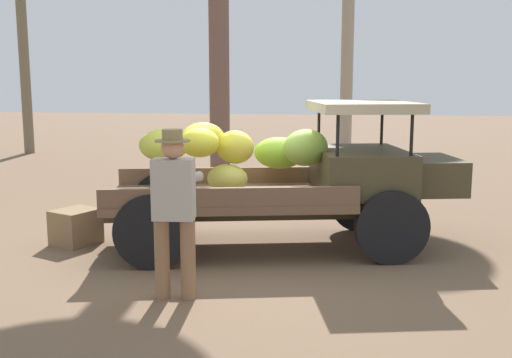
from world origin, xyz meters
TOP-DOWN VIEW (x-y plane):
  - ground_plane at (0.00, 0.00)m, footprint 60.00×60.00m
  - truck at (0.56, 0.34)m, footprint 4.64×2.47m
  - farmer at (-0.52, -1.72)m, footprint 0.53×0.47m
  - wooden_crate at (-2.37, 0.07)m, footprint 0.66×0.69m

SIDE VIEW (x-z plane):
  - ground_plane at x=0.00m, z-range 0.00..0.00m
  - wooden_crate at x=-2.37m, z-range 0.00..0.46m
  - truck at x=0.56m, z-range 0.00..1.88m
  - farmer at x=-0.52m, z-range 0.12..1.81m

